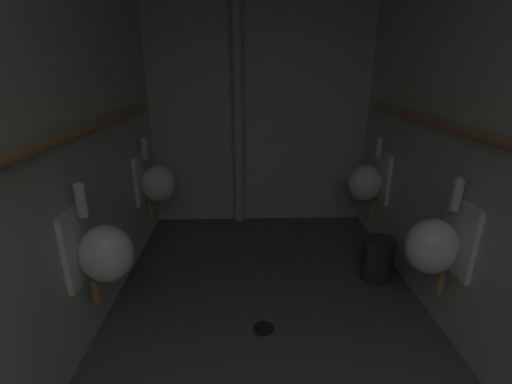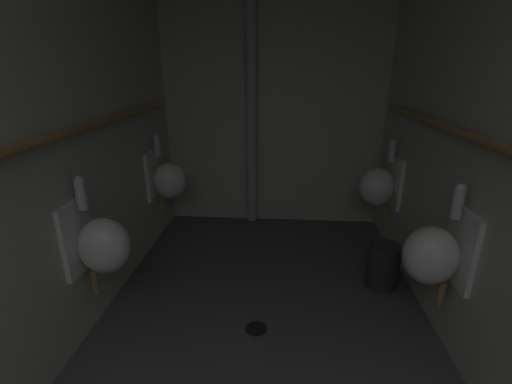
{
  "view_description": "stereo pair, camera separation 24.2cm",
  "coord_description": "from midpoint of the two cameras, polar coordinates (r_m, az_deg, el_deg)",
  "views": [
    {
      "loc": [
        -0.15,
        -0.0,
        1.59
      ],
      "look_at": [
        -0.08,
        2.28,
        0.78
      ],
      "focal_mm": 24.67,
      "sensor_mm": 36.0,
      "label": 1
    },
    {
      "loc": [
        0.09,
        -0.0,
        1.59
      ],
      "look_at": [
        -0.08,
        2.28,
        0.78
      ],
      "focal_mm": 24.67,
      "sensor_mm": 36.0,
      "label": 2
    }
  ],
  "objects": [
    {
      "name": "floor",
      "position": [
        2.42,
        4.16,
        -22.77
      ],
      "size": [
        2.33,
        3.7,
        0.08
      ],
      "primitive_type": "cube",
      "color": "#4C4F4C",
      "rests_on": "ground"
    },
    {
      "name": "wall_left",
      "position": [
        2.13,
        -27.27,
        8.17
      ],
      "size": [
        0.06,
        3.7,
        2.5
      ],
      "primitive_type": "cube",
      "color": "beige",
      "rests_on": "ground"
    },
    {
      "name": "wall_right",
      "position": [
        2.16,
        36.93,
        6.55
      ],
      "size": [
        0.06,
        3.7,
        2.5
      ],
      "primitive_type": "cube",
      "color": "beige",
      "rests_on": "ground"
    },
    {
      "name": "wall_back",
      "position": [
        3.63,
        4.84,
        14.1
      ],
      "size": [
        2.33,
        0.06,
        2.5
      ],
      "primitive_type": "cube",
      "color": "beige",
      "rests_on": "ground"
    },
    {
      "name": "urinal_left_mid",
      "position": [
        2.22,
        -21.11,
        -7.95
      ],
      "size": [
        0.32,
        0.3,
        0.76
      ],
      "color": "white"
    },
    {
      "name": "urinal_left_far",
      "position": [
        3.31,
        -12.18,
        1.99
      ],
      "size": [
        0.32,
        0.3,
        0.76
      ],
      "color": "white"
    },
    {
      "name": "urinal_right_mid",
      "position": [
        2.27,
        29.83,
        -8.78
      ],
      "size": [
        0.32,
        0.3,
        0.76
      ],
      "color": "white"
    },
    {
      "name": "urinal_right_far",
      "position": [
        3.29,
        21.42,
        0.94
      ],
      "size": [
        0.32,
        0.3,
        0.76
      ],
      "color": "white"
    },
    {
      "name": "supply_pipe_left",
      "position": [
        2.09,
        -25.14,
        8.63
      ],
      "size": [
        0.06,
        2.93,
        0.06
      ],
      "color": "#9E7042"
    },
    {
      "name": "supply_pipe_right",
      "position": [
        2.1,
        35.22,
        6.94
      ],
      "size": [
        0.06,
        2.9,
        0.06
      ],
      "color": "#9E7042"
    },
    {
      "name": "standpipe_back_wall",
      "position": [
        3.53,
        1.24,
        14.0
      ],
      "size": [
        0.1,
        0.1,
        2.45
      ],
      "primitive_type": "cylinder",
      "color": "#B2B2B2",
      "rests_on": "ground"
    },
    {
      "name": "floor_drain",
      "position": [
        2.43,
        3.08,
        -21.33
      ],
      "size": [
        0.14,
        0.14,
        0.01
      ],
      "primitive_type": "cylinder",
      "color": "black",
      "rests_on": "ground"
    },
    {
      "name": "waste_bin",
      "position": [
        2.92,
        22.22,
        -11.11
      ],
      "size": [
        0.24,
        0.24,
        0.34
      ],
      "primitive_type": "cylinder",
      "color": "#2D2D2D",
      "rests_on": "ground"
    }
  ]
}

